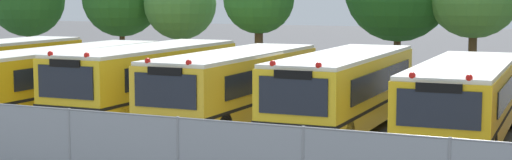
% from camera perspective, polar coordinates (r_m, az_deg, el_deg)
% --- Properties ---
extents(ground_plane, '(160.00, 160.00, 0.00)m').
position_cam_1_polar(ground_plane, '(26.84, -1.33, -3.33)').
color(ground_plane, '#424244').
extents(school_bus_1, '(2.71, 11.47, 2.59)m').
position_cam_1_polar(school_bus_1, '(30.52, -14.32, 0.24)').
color(school_bus_1, yellow).
rests_on(school_bus_1, ground_plane).
extents(school_bus_2, '(2.65, 9.77, 2.75)m').
position_cam_1_polar(school_bus_2, '(28.52, -8.02, 0.12)').
color(school_bus_2, yellow).
rests_on(school_bus_2, ground_plane).
extents(school_bus_3, '(2.65, 9.73, 2.68)m').
position_cam_1_polar(school_bus_3, '(26.47, -1.53, -0.38)').
color(school_bus_3, yellow).
rests_on(school_bus_3, ground_plane).
extents(school_bus_4, '(2.66, 9.84, 2.73)m').
position_cam_1_polar(school_bus_4, '(25.28, 6.56, -0.68)').
color(school_bus_4, yellow).
rests_on(school_bus_4, ground_plane).
extents(school_bus_5, '(2.87, 9.93, 2.58)m').
position_cam_1_polar(school_bus_5, '(24.34, 15.21, -1.32)').
color(school_bus_5, yellow).
rests_on(school_bus_5, ground_plane).
extents(tree_0, '(3.98, 3.98, 6.22)m').
position_cam_1_polar(tree_0, '(43.14, -16.46, 5.74)').
color(tree_0, '#4C3823').
rests_on(tree_0, ground_plane).
extents(tree_2, '(3.67, 3.67, 5.88)m').
position_cam_1_polar(tree_2, '(39.27, -5.71, 5.71)').
color(tree_2, '#4C3823').
rests_on(tree_2, ground_plane).
extents(chainlink_fence, '(29.19, 0.07, 1.90)m').
position_cam_1_polar(chainlink_fence, '(18.52, -13.64, -4.85)').
color(chainlink_fence, '#9EA0A3').
rests_on(chainlink_fence, ground_plane).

